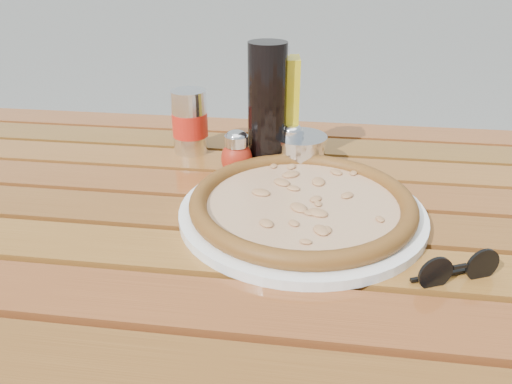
# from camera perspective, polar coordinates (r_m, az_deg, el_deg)

# --- Properties ---
(table) EXTENTS (1.40, 0.90, 0.75)m
(table) POSITION_cam_1_polar(r_m,az_deg,el_deg) (0.78, -0.20, -7.64)
(table) COLOR #3B1F0D
(table) RESTS_ON ground
(plate) EXTENTS (0.38, 0.38, 0.01)m
(plate) POSITION_cam_1_polar(r_m,az_deg,el_deg) (0.74, 5.25, -2.30)
(plate) COLOR white
(plate) RESTS_ON table
(pizza) EXTENTS (0.35, 0.35, 0.03)m
(pizza) POSITION_cam_1_polar(r_m,az_deg,el_deg) (0.73, 5.30, -1.22)
(pizza) COLOR beige
(pizza) RESTS_ON plate
(pepper_shaker) EXTENTS (0.06, 0.06, 0.08)m
(pepper_shaker) POSITION_cam_1_polar(r_m,az_deg,el_deg) (0.86, -2.23, 4.34)
(pepper_shaker) COLOR #AF2714
(pepper_shaker) RESTS_ON table
(oregano_shaker) EXTENTS (0.07, 0.07, 0.08)m
(oregano_shaker) POSITION_cam_1_polar(r_m,az_deg,el_deg) (0.89, 4.01, 5.14)
(oregano_shaker) COLOR #3A3F19
(oregano_shaker) RESTS_ON table
(dark_bottle) EXTENTS (0.08, 0.08, 0.22)m
(dark_bottle) POSITION_cam_1_polar(r_m,az_deg,el_deg) (0.86, 1.28, 9.58)
(dark_bottle) COLOR black
(dark_bottle) RESTS_ON table
(soda_can) EXTENTS (0.08, 0.08, 0.12)m
(soda_can) POSITION_cam_1_polar(r_m,az_deg,el_deg) (0.96, -7.56, 7.89)
(soda_can) COLOR silver
(soda_can) RESTS_ON table
(olive_oil_cruet) EXTENTS (0.06, 0.06, 0.21)m
(olive_oil_cruet) POSITION_cam_1_polar(r_m,az_deg,el_deg) (0.89, 3.05, 9.25)
(olive_oil_cruet) COLOR gold
(olive_oil_cruet) RESTS_ON table
(parmesan_tin) EXTENTS (0.12, 0.12, 0.07)m
(parmesan_tin) POSITION_cam_1_polar(r_m,az_deg,el_deg) (0.89, 4.99, 4.71)
(parmesan_tin) COLOR silver
(parmesan_tin) RESTS_ON table
(sunglasses) EXTENTS (0.11, 0.06, 0.04)m
(sunglasses) POSITION_cam_1_polar(r_m,az_deg,el_deg) (0.64, 22.03, -8.22)
(sunglasses) COLOR black
(sunglasses) RESTS_ON table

